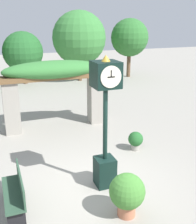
% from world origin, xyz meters
% --- Properties ---
extents(ground_plane, '(60.00, 60.00, 0.00)m').
position_xyz_m(ground_plane, '(0.00, 0.00, 0.00)').
color(ground_plane, gray).
extents(pedestal_clock, '(0.61, 0.66, 3.39)m').
position_xyz_m(pedestal_clock, '(0.25, -0.02, 1.83)').
color(pedestal_clock, black).
rests_on(pedestal_clock, ground).
extents(pergola, '(4.54, 1.17, 2.67)m').
position_xyz_m(pergola, '(0.00, 4.51, 1.95)').
color(pergola, gray).
rests_on(pergola, ground).
extents(potted_plant_near_left, '(0.79, 0.79, 1.01)m').
position_xyz_m(potted_plant_near_left, '(0.25, -1.32, 0.57)').
color(potted_plant_near_left, '#B26B4C').
rests_on(potted_plant_near_left, ground).
extents(potted_plant_near_right, '(0.49, 0.49, 0.63)m').
position_xyz_m(potted_plant_near_right, '(1.99, 1.54, 0.35)').
color(potted_plant_near_right, gray).
rests_on(potted_plant_near_right, ground).
extents(park_bench, '(0.42, 1.51, 0.89)m').
position_xyz_m(park_bench, '(-2.01, -0.21, 0.43)').
color(park_bench, '#2D4C38').
rests_on(park_bench, ground).
extents(tree_line, '(17.45, 4.00, 4.72)m').
position_xyz_m(tree_line, '(-0.12, 12.93, 2.75)').
color(tree_line, brown).
rests_on(tree_line, ground).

